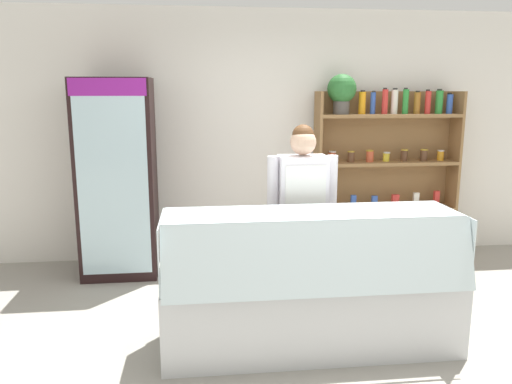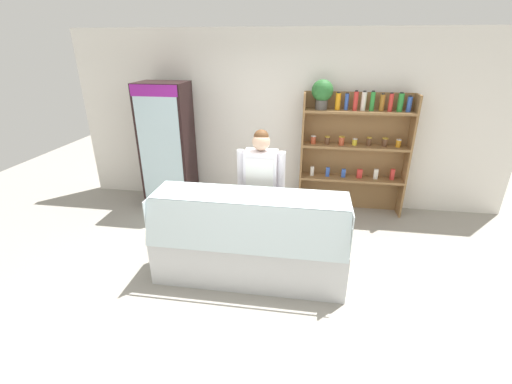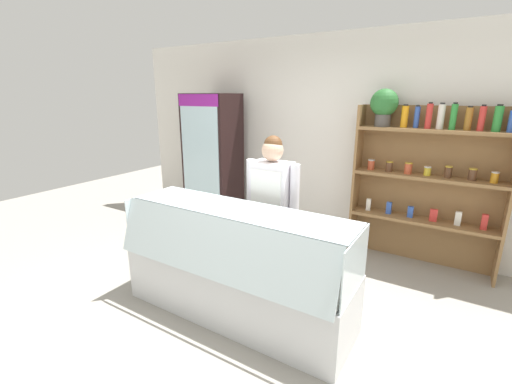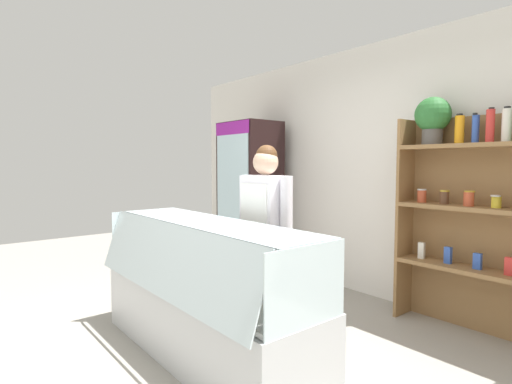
% 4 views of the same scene
% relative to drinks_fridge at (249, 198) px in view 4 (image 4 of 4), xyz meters
% --- Properties ---
extents(ground_plane, '(12.00, 12.00, 0.00)m').
position_rel_drinks_fridge_xyz_m(ground_plane, '(1.80, -1.75, -0.98)').
color(ground_plane, gray).
extents(back_wall, '(6.80, 0.10, 2.70)m').
position_rel_drinks_fridge_xyz_m(back_wall, '(1.80, 0.50, 0.37)').
color(back_wall, white).
rests_on(back_wall, ground).
extents(drinks_fridge, '(0.73, 0.57, 1.97)m').
position_rel_drinks_fridge_xyz_m(drinks_fridge, '(0.00, 0.00, 0.00)').
color(drinks_fridge, black).
rests_on(drinks_fridge, ground).
extents(shelving_unit, '(1.58, 0.31, 2.02)m').
position_rel_drinks_fridge_xyz_m(shelving_unit, '(2.77, 0.27, 0.18)').
color(shelving_unit, olive).
rests_on(shelving_unit, ground).
extents(deli_display_case, '(2.11, 0.71, 1.01)m').
position_rel_drinks_fridge_xyz_m(deli_display_case, '(1.58, -1.69, -0.67)').
color(deli_display_case, silver).
rests_on(deli_display_case, ground).
extents(shop_clerk, '(0.57, 0.25, 1.58)m').
position_rel_drinks_fridge_xyz_m(shop_clerk, '(1.63, -1.12, -0.06)').
color(shop_clerk, '#383D51').
rests_on(shop_clerk, ground).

